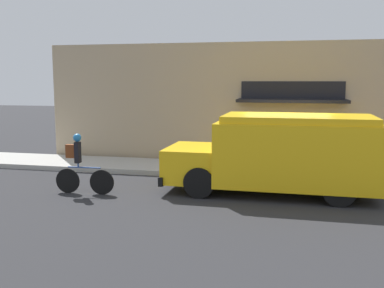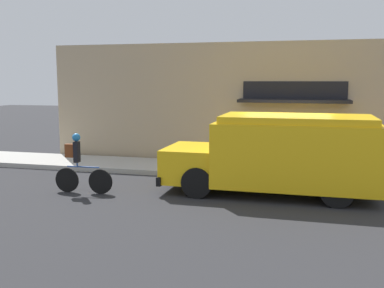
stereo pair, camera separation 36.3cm
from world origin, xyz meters
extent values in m
plane|color=#2B2B2D|center=(0.00, 0.00, 0.00)|extent=(70.00, 70.00, 0.00)
cube|color=#ADAAA3|center=(0.00, 1.11, 0.08)|extent=(28.00, 2.22, 0.16)
cube|color=tan|center=(0.00, 2.51, 2.18)|extent=(17.81, 0.18, 4.36)
cube|color=black|center=(0.12, 2.40, 2.70)|extent=(3.48, 0.05, 0.59)
cube|color=black|center=(0.12, 1.95, 2.35)|extent=(3.65, 0.93, 0.10)
cube|color=yellow|center=(0.31, -1.39, 1.11)|extent=(4.20, 2.23, 1.66)
cube|color=yellow|center=(-2.49, -1.37, 0.74)|extent=(1.43, 2.03, 0.91)
cube|color=yellow|center=(0.31, -1.39, 2.04)|extent=(3.87, 2.05, 0.18)
cube|color=black|center=(-3.15, -1.36, 0.38)|extent=(0.14, 2.15, 0.24)
cube|color=red|center=(-0.83, -0.04, 1.20)|extent=(0.03, 0.44, 0.44)
cylinder|color=black|center=(-2.12, -0.43, 0.40)|extent=(0.81, 0.27, 0.81)
cylinder|color=black|center=(-2.14, -2.31, 0.40)|extent=(0.81, 0.27, 0.81)
cylinder|color=black|center=(1.35, -0.47, 0.40)|extent=(0.81, 0.27, 0.81)
cylinder|color=black|center=(1.33, -2.34, 0.40)|extent=(0.81, 0.27, 0.81)
cylinder|color=black|center=(-4.75, -2.57, 0.34)|extent=(0.67, 0.07, 0.67)
cylinder|color=black|center=(-5.72, -2.61, 0.34)|extent=(0.67, 0.07, 0.67)
cylinder|color=#234793|center=(-5.23, -2.59, 0.72)|extent=(0.93, 0.07, 0.04)
cylinder|color=#234793|center=(-5.40, -2.60, 0.78)|extent=(0.04, 0.04, 0.12)
cube|color=black|center=(-5.40, -2.60, 1.12)|extent=(0.13, 0.20, 0.56)
sphere|color=#2375B7|center=(-5.40, -2.60, 1.52)|extent=(0.22, 0.22, 0.22)
cube|color=brown|center=(-5.59, -2.60, 1.15)|extent=(0.27, 0.15, 0.36)
camera|label=1|loc=(0.20, -13.45, 3.04)|focal=42.00mm
camera|label=2|loc=(0.55, -13.36, 3.04)|focal=42.00mm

